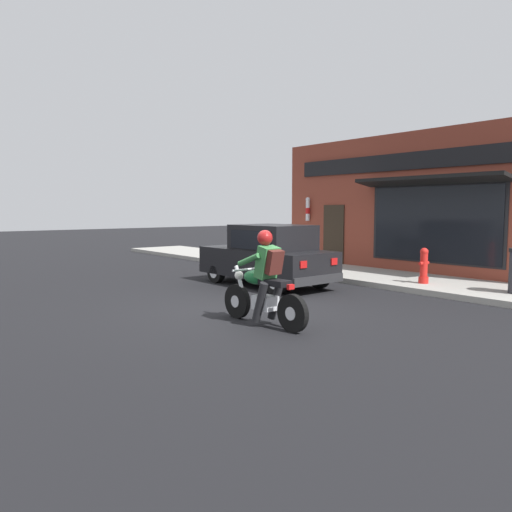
{
  "coord_description": "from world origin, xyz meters",
  "views": [
    {
      "loc": [
        -5.85,
        -7.63,
        1.97
      ],
      "look_at": [
        0.94,
        0.75,
        0.95
      ],
      "focal_mm": 35.0,
      "sensor_mm": 36.0,
      "label": 1
    }
  ],
  "objects": [
    {
      "name": "motorcycle_with_rider",
      "position": [
        -0.49,
        -1.23,
        0.68
      ],
      "size": [
        0.56,
        2.02,
        1.62
      ],
      "color": "black",
      "rests_on": "ground"
    },
    {
      "name": "ground_plane",
      "position": [
        0.0,
        0.0,
        0.0
      ],
      "size": [
        80.0,
        80.0,
        0.0
      ],
      "primitive_type": "plane",
      "color": "black"
    },
    {
      "name": "car_hatchback",
      "position": [
        2.37,
        2.04,
        0.77
      ],
      "size": [
        1.68,
        3.8,
        1.57
      ],
      "color": "black",
      "rests_on": "ground"
    },
    {
      "name": "fire_hydrant",
      "position": [
        5.03,
        -0.77,
        0.57
      ],
      "size": [
        0.36,
        0.24,
        0.88
      ],
      "color": "red",
      "rests_on": "sidewalk_curb"
    },
    {
      "name": "storefront_building",
      "position": [
        7.02,
        1.19,
        2.11
      ],
      "size": [
        1.25,
        9.27,
        4.2
      ],
      "color": "brown",
      "rests_on": "ground"
    },
    {
      "name": "sidewalk_curb",
      "position": [
        5.49,
        3.0,
        0.07
      ],
      "size": [
        2.6,
        22.0,
        0.14
      ],
      "primitive_type": "cube",
      "color": "#9E9B93",
      "rests_on": "ground"
    }
  ]
}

